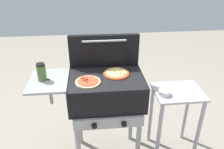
# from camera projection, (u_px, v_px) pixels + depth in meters

# --- Properties ---
(grill) EXTENTS (0.96, 0.53, 0.90)m
(grill) POSITION_uv_depth(u_px,v_px,m) (105.00, 92.00, 1.97)
(grill) COLOR black
(grill) RESTS_ON ground_plane
(grill_lid_open) EXTENTS (0.63, 0.08, 0.30)m
(grill_lid_open) POSITION_uv_depth(u_px,v_px,m) (104.00, 51.00, 2.02)
(grill_lid_open) COLOR black
(grill_lid_open) RESTS_ON grill
(pizza_cheese) EXTENTS (0.23, 0.23, 0.04)m
(pizza_cheese) POSITION_uv_depth(u_px,v_px,m) (116.00, 73.00, 1.94)
(pizza_cheese) COLOR #C64723
(pizza_cheese) RESTS_ON grill
(pizza_pepperoni) EXTENTS (0.21, 0.21, 0.04)m
(pizza_pepperoni) POSITION_uv_depth(u_px,v_px,m) (88.00, 81.00, 1.82)
(pizza_pepperoni) COLOR beige
(pizza_pepperoni) RESTS_ON grill
(sauce_jar) EXTENTS (0.07, 0.07, 0.15)m
(sauce_jar) POSITION_uv_depth(u_px,v_px,m) (42.00, 72.00, 1.83)
(sauce_jar) COLOR #4C6B2D
(sauce_jar) RESTS_ON grill
(prep_table) EXTENTS (0.44, 0.36, 0.72)m
(prep_table) POSITION_uv_depth(u_px,v_px,m) (176.00, 109.00, 2.14)
(prep_table) COLOR #B2B2B7
(prep_table) RESTS_ON ground_plane
(topping_bowl_near) EXTENTS (0.10, 0.10, 0.04)m
(topping_bowl_near) POSITION_uv_depth(u_px,v_px,m) (164.00, 93.00, 1.98)
(topping_bowl_near) COLOR silver
(topping_bowl_near) RESTS_ON prep_table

